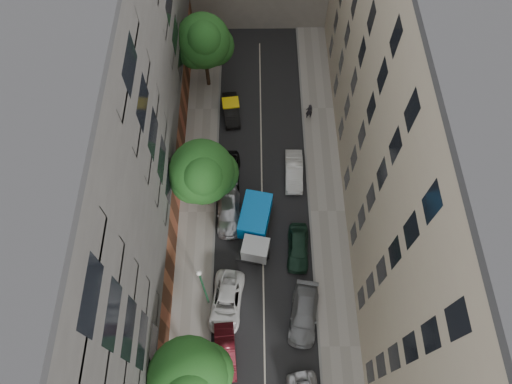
{
  "coord_description": "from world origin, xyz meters",
  "views": [
    {
      "loc": [
        -0.66,
        -16.95,
        34.67
      ],
      "look_at": [
        -0.54,
        -1.32,
        6.0
      ],
      "focal_mm": 32.0,
      "sensor_mm": 36.0,
      "label": 1
    }
  ],
  "objects_px": {
    "tree_far": "(204,43)",
    "pedestrian": "(309,111)",
    "car_left_5": "(231,110)",
    "tree_mid": "(203,174)",
    "tarp_truck": "(255,226)",
    "car_right_2": "(298,248)",
    "car_left_2": "(227,302)",
    "car_left_3": "(229,211)",
    "car_right_1": "(304,314)",
    "car_left_4": "(230,173)",
    "tree_near": "(189,380)",
    "lamp_post": "(203,285)",
    "car_right_3": "(294,171)",
    "car_left_1": "(225,352)"
  },
  "relations": [
    {
      "from": "tree_far",
      "to": "pedestrian",
      "type": "height_order",
      "value": "tree_far"
    },
    {
      "from": "car_left_5",
      "to": "tree_mid",
      "type": "relative_size",
      "value": 0.52
    },
    {
      "from": "car_left_5",
      "to": "tarp_truck",
      "type": "bearing_deg",
      "value": -86.78
    },
    {
      "from": "car_right_2",
      "to": "tarp_truck",
      "type": "bearing_deg",
      "value": 158.76
    },
    {
      "from": "car_right_2",
      "to": "tree_far",
      "type": "distance_m",
      "value": 19.79
    },
    {
      "from": "car_left_5",
      "to": "pedestrian",
      "type": "xyz_separation_m",
      "value": [
        7.3,
        -0.52,
        0.38
      ]
    },
    {
      "from": "car_left_2",
      "to": "pedestrian",
      "type": "distance_m",
      "value": 19.17
    },
    {
      "from": "car_left_3",
      "to": "car_right_1",
      "type": "bearing_deg",
      "value": -58.8
    },
    {
      "from": "car_left_4",
      "to": "tree_far",
      "type": "xyz_separation_m",
      "value": [
        -2.21,
        10.55,
        4.78
      ]
    },
    {
      "from": "tree_near",
      "to": "tarp_truck",
      "type": "bearing_deg",
      "value": 71.19
    },
    {
      "from": "tree_mid",
      "to": "pedestrian",
      "type": "xyz_separation_m",
      "value": [
        9.0,
        9.18,
        -4.07
      ]
    },
    {
      "from": "car_left_3",
      "to": "pedestrian",
      "type": "bearing_deg",
      "value": 51.62
    },
    {
      "from": "car_left_4",
      "to": "tree_far",
      "type": "relative_size",
      "value": 0.53
    },
    {
      "from": "car_left_5",
      "to": "car_left_3",
      "type": "bearing_deg",
      "value": -96.87
    },
    {
      "from": "car_left_2",
      "to": "lamp_post",
      "type": "relative_size",
      "value": 0.69
    },
    {
      "from": "car_right_2",
      "to": "car_right_3",
      "type": "height_order",
      "value": "car_right_2"
    },
    {
      "from": "car_right_2",
      "to": "car_right_3",
      "type": "distance_m",
      "value": 7.11
    },
    {
      "from": "tree_mid",
      "to": "lamp_post",
      "type": "height_order",
      "value": "tree_mid"
    },
    {
      "from": "car_right_1",
      "to": "tree_far",
      "type": "height_order",
      "value": "tree_far"
    },
    {
      "from": "car_right_3",
      "to": "pedestrian",
      "type": "distance_m",
      "value": 6.56
    },
    {
      "from": "car_left_4",
      "to": "car_right_2",
      "type": "relative_size",
      "value": 1.04
    },
    {
      "from": "tree_mid",
      "to": "tree_near",
      "type": "bearing_deg",
      "value": -90.47
    },
    {
      "from": "tarp_truck",
      "to": "car_left_2",
      "type": "xyz_separation_m",
      "value": [
        -2.2,
        -5.88,
        -0.7
      ]
    },
    {
      "from": "car_right_1",
      "to": "car_left_1",
      "type": "bearing_deg",
      "value": -146.29
    },
    {
      "from": "car_left_3",
      "to": "car_right_2",
      "type": "height_order",
      "value": "car_right_2"
    },
    {
      "from": "car_right_3",
      "to": "tree_far",
      "type": "xyz_separation_m",
      "value": [
        -7.81,
        10.42,
        4.82
      ]
    },
    {
      "from": "car_left_2",
      "to": "car_left_4",
      "type": "relative_size",
      "value": 1.13
    },
    {
      "from": "car_left_4",
      "to": "lamp_post",
      "type": "relative_size",
      "value": 0.61
    },
    {
      "from": "tree_far",
      "to": "car_left_2",
      "type": "bearing_deg",
      "value": -84.22
    },
    {
      "from": "car_right_2",
      "to": "tree_near",
      "type": "height_order",
      "value": "tree_near"
    },
    {
      "from": "car_right_1",
      "to": "car_right_3",
      "type": "xyz_separation_m",
      "value": [
        -0.16,
        12.4,
        -0.0
      ]
    },
    {
      "from": "car_left_3",
      "to": "car_left_5",
      "type": "relative_size",
      "value": 1.22
    },
    {
      "from": "car_left_2",
      "to": "car_left_5",
      "type": "distance_m",
      "value": 18.24
    },
    {
      "from": "car_left_4",
      "to": "car_right_2",
      "type": "bearing_deg",
      "value": -50.16
    },
    {
      "from": "car_right_2",
      "to": "car_left_3",
      "type": "bearing_deg",
      "value": 153.29
    },
    {
      "from": "car_right_2",
      "to": "car_left_4",
      "type": "bearing_deg",
      "value": 132.61
    },
    {
      "from": "tree_near",
      "to": "lamp_post",
      "type": "relative_size",
      "value": 1.11
    },
    {
      "from": "car_right_1",
      "to": "tree_near",
      "type": "height_order",
      "value": "tree_near"
    },
    {
      "from": "pedestrian",
      "to": "car_left_5",
      "type": "bearing_deg",
      "value": -14.35
    },
    {
      "from": "tarp_truck",
      "to": "pedestrian",
      "type": "xyz_separation_m",
      "value": [
        5.1,
        11.84,
        -0.34
      ]
    },
    {
      "from": "tree_mid",
      "to": "pedestrian",
      "type": "height_order",
      "value": "tree_mid"
    },
    {
      "from": "car_left_3",
      "to": "car_left_4",
      "type": "height_order",
      "value": "car_left_4"
    },
    {
      "from": "car_right_1",
      "to": "car_left_5",
      "type": "bearing_deg",
      "value": 116.06
    },
    {
      "from": "car_left_1",
      "to": "car_left_5",
      "type": "xyz_separation_m",
      "value": [
        0.0,
        21.84,
        -0.02
      ]
    },
    {
      "from": "lamp_post",
      "to": "pedestrian",
      "type": "bearing_deg",
      "value": 63.7
    },
    {
      "from": "tarp_truck",
      "to": "tree_far",
      "type": "height_order",
      "value": "tree_far"
    },
    {
      "from": "car_right_1",
      "to": "tree_far",
      "type": "relative_size",
      "value": 0.59
    },
    {
      "from": "car_left_1",
      "to": "car_right_2",
      "type": "distance_m",
      "value": 9.67
    },
    {
      "from": "car_left_5",
      "to": "tree_mid",
      "type": "bearing_deg",
      "value": -106.84
    },
    {
      "from": "pedestrian",
      "to": "car_left_4",
      "type": "bearing_deg",
      "value": 31.18
    }
  ]
}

